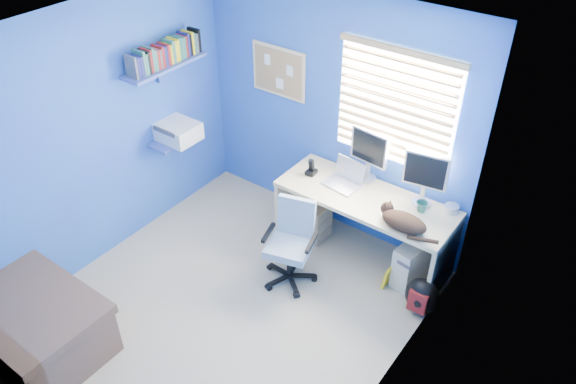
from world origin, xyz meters
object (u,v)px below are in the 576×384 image
Objects in this scene: cat at (404,222)px; office_chair at (291,253)px; laptop at (342,176)px; desk at (363,227)px; tower_pc at (413,262)px.

cat is 0.50× the size of office_chair.
laptop reaches higher than office_chair.
desk reaches higher than tower_pc.
office_chair reaches higher than tower_pc.
laptop is 0.40× the size of office_chair.
laptop reaches higher than cat.
office_chair is at bearing -92.41° from laptop.
tower_pc is (0.56, -0.01, -0.14)m from desk.
desk is 0.58m from tower_pc.
laptop is at bearing -173.71° from tower_pc.
tower_pc is (0.84, -0.04, -0.62)m from laptop.
office_chair is (-0.11, -0.69, -0.54)m from laptop.
desk is 0.70m from cat.
cat reaches higher than tower_pc.
desk is 0.77m from office_chair.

